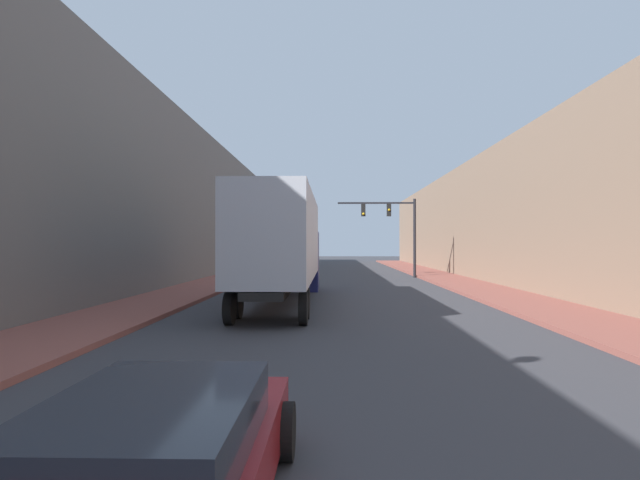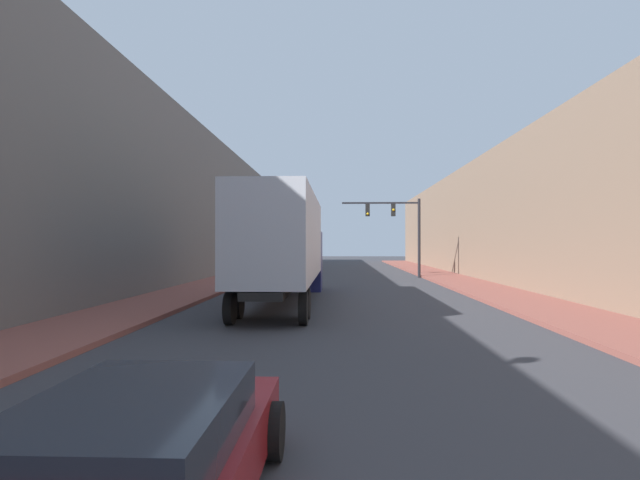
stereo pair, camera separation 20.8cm
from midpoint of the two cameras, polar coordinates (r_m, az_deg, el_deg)
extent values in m
cube|color=brown|center=(29.97, 16.95, -4.92)|extent=(3.22, 80.00, 0.15)
cube|color=brown|center=(29.85, -11.70, -4.94)|extent=(3.22, 80.00, 0.15)
cube|color=#846B56|center=(31.41, 25.10, 2.60)|extent=(6.00, 80.00, 8.13)
cube|color=#66605B|center=(31.31, -19.93, 4.46)|extent=(6.00, 80.00, 10.17)
cube|color=#B2B7C1|center=(19.30, -3.91, 0.36)|extent=(2.50, 11.25, 3.17)
cube|color=black|center=(19.35, -3.91, -4.79)|extent=(1.25, 11.25, 0.24)
cube|color=navy|center=(26.07, -2.33, -2.42)|extent=(2.50, 2.32, 3.04)
cylinder|color=black|center=(15.21, -9.86, -7.67)|extent=(0.25, 1.00, 1.00)
cylinder|color=black|center=(14.91, -1.51, -7.82)|extent=(0.25, 1.00, 1.00)
cylinder|color=black|center=(16.38, -8.98, -7.15)|extent=(0.25, 1.00, 1.00)
cylinder|color=black|center=(16.10, -1.23, -7.28)|extent=(0.25, 1.00, 1.00)
cylinder|color=black|center=(26.23, -4.73, -4.64)|extent=(0.25, 1.00, 1.00)
cylinder|color=black|center=(26.06, 0.09, -4.67)|extent=(0.25, 1.00, 1.00)
cube|color=maroon|center=(4.83, -18.18, -24.27)|extent=(1.76, 4.23, 0.56)
cube|color=#1E232D|center=(4.46, -19.16, -19.23)|extent=(1.55, 2.33, 0.47)
cylinder|color=black|center=(6.41, -21.34, -19.44)|extent=(0.25, 0.64, 0.64)
cylinder|color=black|center=(5.97, -4.51, -20.92)|extent=(0.25, 0.64, 0.64)
cylinder|color=black|center=(36.45, 11.42, 0.21)|extent=(0.20, 0.20, 5.67)
cube|color=black|center=(36.23, 7.08, 4.23)|extent=(5.53, 0.12, 0.12)
cube|color=black|center=(36.28, 8.54, 3.41)|extent=(0.30, 0.24, 0.90)
sphere|color=gold|center=(36.14, 8.56, 3.43)|extent=(0.18, 0.18, 0.18)
cube|color=black|center=(36.12, 5.63, 3.43)|extent=(0.30, 0.24, 0.90)
sphere|color=gold|center=(35.97, 5.64, 3.00)|extent=(0.18, 0.18, 0.18)
camera|label=1|loc=(0.10, -89.59, 0.00)|focal=28.00mm
camera|label=2|loc=(0.10, 90.41, 0.00)|focal=28.00mm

